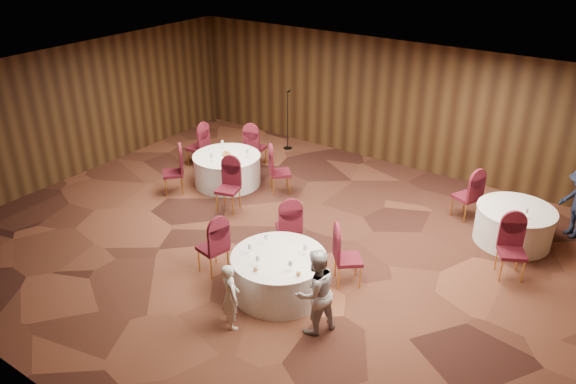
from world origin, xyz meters
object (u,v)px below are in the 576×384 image
Objects in this scene: mic_stand at (288,132)px; woman_a at (231,296)px; table_right at (514,225)px; woman_b at (315,292)px; table_main at (279,274)px; table_left at (227,169)px.

mic_stand reaches higher than woman_a.
table_right is 4.90m from woman_b.
mic_stand is 1.14× the size of woman_b.
table_main is 6.65m from mic_stand.
mic_stand is at bearing -118.10° from woman_b.
table_right is at bearing -86.04° from woman_a.
table_left is at bearing -88.12° from mic_stand.
woman_a is 0.79× the size of woman_b.
table_main is 1.17m from woman_a.
table_main is 1.01× the size of table_left.
woman_a is 1.34m from woman_b.
table_left is 2.70m from mic_stand.
woman_b is (4.71, -6.02, 0.24)m from mic_stand.
woman_b is at bearing -35.67° from table_left.
woman_a reaches higher than table_left.
table_main is at bearing -125.17° from table_right.
mic_stand reaches higher than table_main.
table_left is at bearing -15.31° from woman_a.
table_main is at bearing -61.71° from woman_a.
woman_a is (-0.11, -1.15, 0.20)m from table_main.
table_main is at bearing -90.71° from woman_b.
mic_stand reaches higher than table_left.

